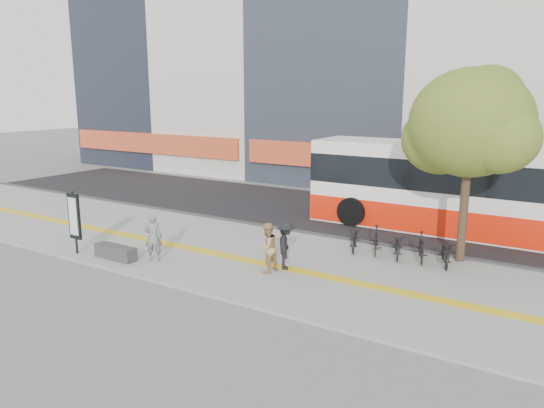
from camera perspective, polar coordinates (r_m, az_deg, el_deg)
The scene contains 13 objects.
ground at distance 17.05m, azimuth -8.11°, elevation -6.70°, with size 120.00×120.00×0.00m, color slate.
sidewalk at distance 18.14m, azimuth -5.06°, elevation -5.31°, with size 40.00×7.00×0.08m, color gray.
tactile_strip at distance 17.75m, azimuth -6.04°, elevation -5.57°, with size 40.00×0.45×0.01m, color yellow.
street at distance 24.32m, azimuth 5.64°, elevation -0.78°, with size 40.00×8.00×0.06m, color black.
curb at distance 20.91m, azimuth 0.73°, elevation -2.78°, with size 40.00×0.25×0.14m, color #37373A.
bench at distance 17.91m, azimuth -17.05°, elevation -5.17°, with size 1.60×0.45×0.45m, color #37373A.
signboard at distance 18.67m, azimuth -21.19°, elevation -1.38°, with size 0.55×0.10×2.20m.
street_tree at distance 17.41m, azimuth 21.28°, elevation 8.19°, with size 4.40×3.80×6.31m.
bus at distance 21.41m, azimuth 21.73°, elevation 1.15°, with size 13.07×3.10×3.48m.
bicycle_row at distance 17.77m, azimuth 13.88°, elevation -4.39°, with size 4.20×1.71×0.94m.
seated_woman at distance 17.30m, azimuth -13.11°, elevation -3.59°, with size 0.58×0.38×1.59m, color black.
pedestrian_tan at distance 15.75m, azimuth -0.56°, elevation -4.89°, with size 0.76×0.59×1.56m, color tan.
pedestrian_dark at distance 16.00m, azimuth 1.54°, elevation -4.65°, with size 0.99×0.57×1.54m, color black.
Camera 1 is at (10.49, -12.25, 5.52)m, focal length 33.76 mm.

